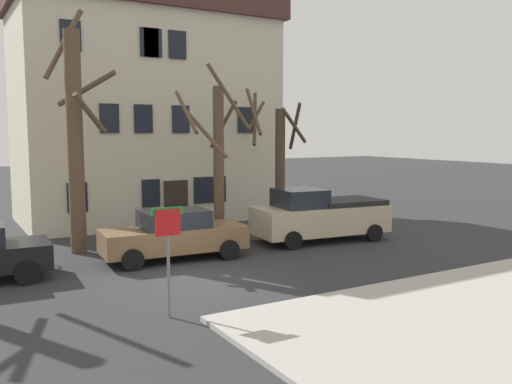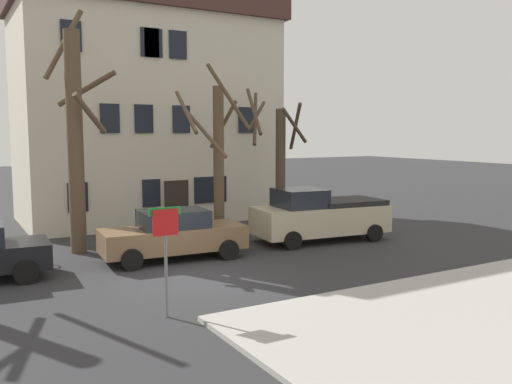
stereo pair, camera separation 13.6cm
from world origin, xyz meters
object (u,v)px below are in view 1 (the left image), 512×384
car_brown_sedan (174,235)px  bicycle_leaning (21,257)px  tree_bare_far (217,156)px  tree_bare_mid (76,137)px  building_main (146,103)px  pickup_truck_beige (320,215)px  street_sign_pole (168,241)px  tree_bare_end (277,157)px

car_brown_sedan → bicycle_leaning: 4.79m
tree_bare_far → tree_bare_mid: bearing=171.4°
building_main → tree_bare_mid: (-4.74, -6.33, -1.56)m
tree_bare_far → car_brown_sedan: bearing=-143.0°
tree_bare_mid → bicycle_leaning: 4.49m
pickup_truck_beige → bicycle_leaning: pickup_truck_beige is taller
street_sign_pole → tree_bare_far: bearing=56.3°
pickup_truck_beige → tree_bare_far: bearing=152.6°
building_main → car_brown_sedan: bearing=-103.9°
tree_bare_mid → bicycle_leaning: tree_bare_mid is taller
street_sign_pole → bicycle_leaning: bearing=109.4°
car_brown_sedan → tree_bare_end: bearing=28.0°
street_sign_pole → tree_bare_mid: bearing=91.7°
building_main → tree_bare_mid: size_ratio=1.43×
car_brown_sedan → pickup_truck_beige: size_ratio=0.89×
car_brown_sedan → street_sign_pole: 5.86m
building_main → street_sign_pole: bearing=-107.4°
tree_bare_mid → pickup_truck_beige: bearing=-16.8°
tree_bare_far → bicycle_leaning: 7.77m
tree_bare_end → bicycle_leaning: size_ratio=3.57×
building_main → pickup_truck_beige: building_main is taller
building_main → tree_bare_end: building_main is taller
tree_bare_mid → tree_bare_end: 8.72m
tree_bare_end → car_brown_sedan: (-6.15, -3.27, -2.30)m
car_brown_sedan → bicycle_leaning: size_ratio=2.80×
tree_bare_far → car_brown_sedan: (-2.57, -1.94, -2.48)m
tree_bare_mid → street_sign_pole: 8.35m
bicycle_leaning → pickup_truck_beige: bearing=-6.3°
building_main → bicycle_leaning: size_ratio=7.05×
tree_bare_mid → car_brown_sedan: (2.49, -2.71, -3.24)m
building_main → bicycle_leaning: 11.60m
building_main → bicycle_leaning: (-6.83, -7.75, -5.28)m
tree_bare_end → street_sign_pole: tree_bare_end is taller
building_main → tree_bare_far: size_ratio=1.82×
building_main → tree_bare_end: size_ratio=1.98×
tree_bare_mid → bicycle_leaning: (-2.10, -1.42, -3.71)m
tree_bare_end → building_main: bearing=124.2°
building_main → bicycle_leaning: bearing=-131.4°
tree_bare_far → street_sign_pole: bearing=-123.7°
building_main → street_sign_pole: (-4.50, -14.36, -3.85)m
building_main → tree_bare_end: bearing=-55.8°
pickup_truck_beige → tree_bare_end: bearing=89.1°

